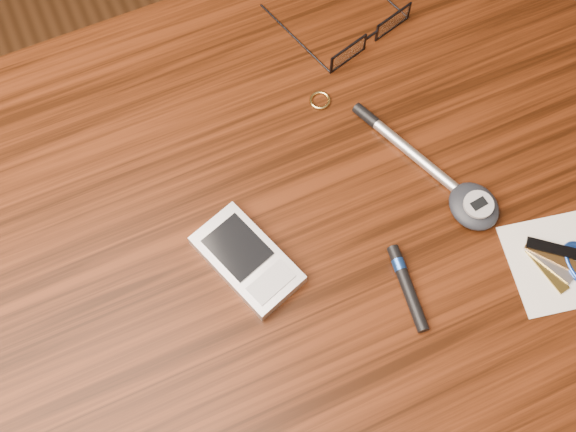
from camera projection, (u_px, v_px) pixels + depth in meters
name	position (u px, v px, depth m)	size (l,w,h in m)	color
ground	(268.00, 388.00, 1.43)	(3.80, 3.80, 0.00)	#472814
desk	(253.00, 286.00, 0.84)	(1.00, 0.70, 0.75)	#3C1809
eyeglasses	(366.00, 34.00, 0.85)	(0.16, 0.16, 0.03)	black
gold_ring	(320.00, 100.00, 0.82)	(0.02, 0.02, 0.00)	tan
pda_phone	(247.00, 259.00, 0.74)	(0.09, 0.13, 0.02)	silver
pedometer	(474.00, 206.00, 0.76)	(0.06, 0.06, 0.02)	black
notepad_keys	(572.00, 266.00, 0.74)	(0.11, 0.12, 0.01)	white
silver_pen	(396.00, 140.00, 0.80)	(0.06, 0.14, 0.01)	silver
black_blue_pen	(407.00, 285.00, 0.73)	(0.02, 0.09, 0.01)	black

